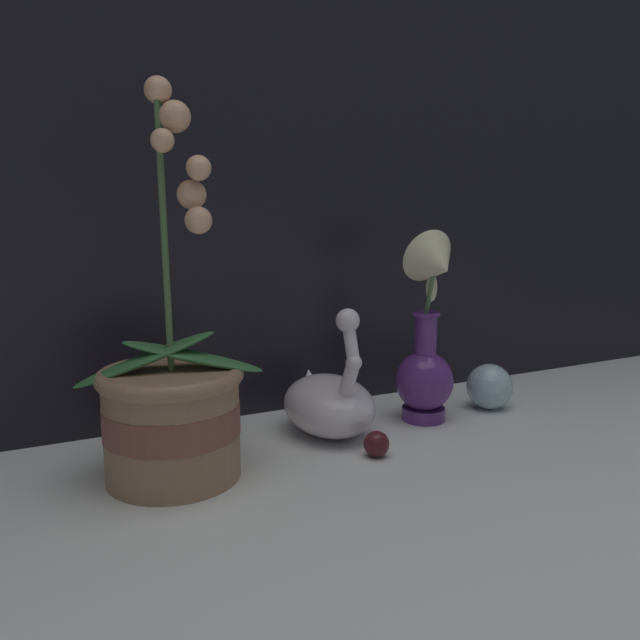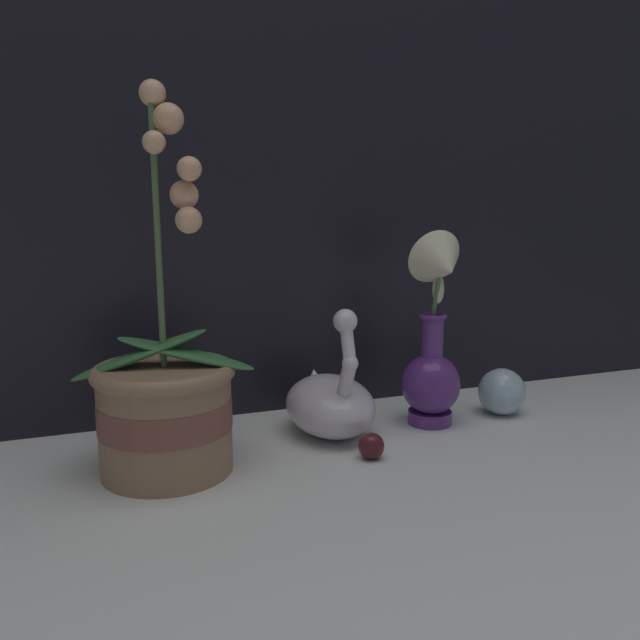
# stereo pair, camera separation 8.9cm
# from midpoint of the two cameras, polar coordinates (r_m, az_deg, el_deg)

# --- Properties ---
(ground_plane) EXTENTS (2.80, 2.80, 0.00)m
(ground_plane) POSITION_cam_midpoint_polar(r_m,az_deg,el_deg) (0.83, 3.30, -13.62)
(ground_plane) COLOR silver
(window_backdrop) EXTENTS (2.80, 0.03, 1.20)m
(window_backdrop) POSITION_cam_midpoint_polar(r_m,az_deg,el_deg) (1.07, -5.20, 24.34)
(window_backdrop) COLOR black
(window_backdrop) RESTS_ON ground_plane
(orchid_potted_plant) EXTENTS (0.24, 0.18, 0.49)m
(orchid_potted_plant) POSITION_cam_midpoint_polar(r_m,az_deg,el_deg) (0.81, -16.48, -7.65)
(orchid_potted_plant) COLOR #9E7556
(orchid_potted_plant) RESTS_ON ground_plane
(swan_figurine) EXTENTS (0.13, 0.19, 0.20)m
(swan_figurine) POSITION_cam_midpoint_polar(r_m,az_deg,el_deg) (0.95, -2.01, -7.45)
(swan_figurine) COLOR white
(swan_figurine) RESTS_ON ground_plane
(blue_vase) EXTENTS (0.09, 0.11, 0.30)m
(blue_vase) POSITION_cam_midpoint_polar(r_m,az_deg,el_deg) (0.99, 7.30, -2.40)
(blue_vase) COLOR #602D7F
(blue_vase) RESTS_ON ground_plane
(glass_sphere) EXTENTS (0.08, 0.08, 0.08)m
(glass_sphere) POSITION_cam_midpoint_polar(r_m,az_deg,el_deg) (1.09, 12.98, -5.98)
(glass_sphere) COLOR silver
(glass_sphere) RESTS_ON ground_plane
(glass_bauble) EXTENTS (0.04, 0.04, 0.04)m
(glass_bauble) POSITION_cam_midpoint_polar(r_m,az_deg,el_deg) (0.87, 2.20, -11.30)
(glass_bauble) COLOR #4C191E
(glass_bauble) RESTS_ON ground_plane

